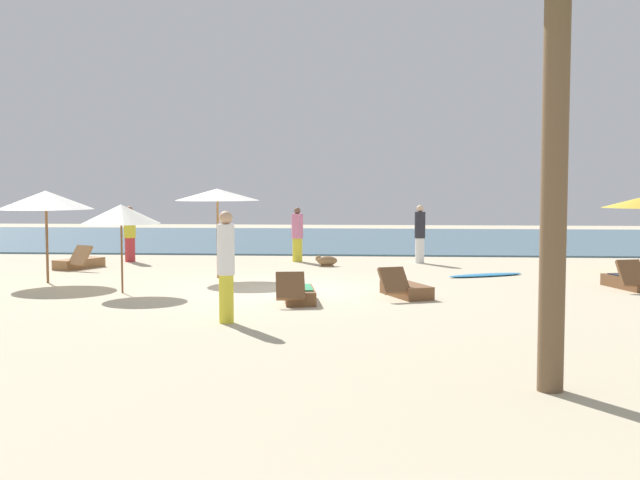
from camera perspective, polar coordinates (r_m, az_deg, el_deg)
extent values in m
plane|color=beige|center=(17.69, -2.50, -3.80)|extent=(60.00, 60.00, 0.00)
cube|color=#476B7F|center=(34.55, 0.79, 0.07)|extent=(48.00, 16.00, 0.06)
cylinder|color=brown|center=(20.33, -19.31, 0.14)|extent=(0.06, 0.06, 2.22)
cone|color=white|center=(20.29, -19.37, 2.78)|extent=(2.29, 2.29, 0.45)
cylinder|color=brown|center=(17.94, -14.27, -0.71)|extent=(0.05, 0.05, 1.93)
cone|color=silver|center=(17.89, -14.32, 1.85)|extent=(1.73, 1.73, 0.42)
cylinder|color=olive|center=(20.40, -7.48, 0.41)|extent=(0.06, 0.06, 2.27)
cone|color=white|center=(20.36, -7.50, 3.31)|extent=(2.17, 2.17, 0.30)
cube|color=brown|center=(16.17, -1.52, -4.03)|extent=(0.82, 1.57, 0.28)
cube|color=brown|center=(15.47, -2.18, -3.36)|extent=(0.64, 0.57, 0.53)
cube|color=#338C59|center=(16.15, -1.53, -3.49)|extent=(0.67, 1.12, 0.03)
cube|color=olive|center=(23.70, -17.17, -1.65)|extent=(1.17, 1.61, 0.28)
cube|color=olive|center=(22.98, -17.09, -1.09)|extent=(0.70, 0.64, 0.56)
cube|color=brown|center=(19.60, 21.66, -2.90)|extent=(0.98, 1.61, 0.28)
cube|color=brown|center=(18.88, 21.75, -2.26)|extent=(0.66, 0.54, 0.59)
cube|color=#26262D|center=(19.59, 21.68, -2.45)|extent=(0.77, 1.15, 0.03)
cube|color=brown|center=(17.02, 6.31, -3.65)|extent=(1.15, 1.61, 0.28)
cube|color=brown|center=(16.34, 5.43, -2.97)|extent=(0.71, 0.66, 0.54)
cylinder|color=white|center=(24.33, 7.29, -0.77)|extent=(0.37, 0.37, 0.78)
cylinder|color=#26262D|center=(24.28, 7.31, 1.10)|extent=(0.43, 0.43, 0.81)
sphere|color=beige|center=(24.26, 7.32, 2.28)|extent=(0.22, 0.22, 0.22)
cylinder|color=yellow|center=(24.62, -1.66, -0.73)|extent=(0.43, 0.43, 0.74)
cylinder|color=#D17299|center=(24.57, -1.67, 1.03)|extent=(0.51, 0.51, 0.77)
sphere|color=brown|center=(24.55, -1.67, 2.15)|extent=(0.21, 0.21, 0.21)
cylinder|color=#BF3338|center=(25.32, -13.70, -0.69)|extent=(0.34, 0.34, 0.76)
cylinder|color=yellow|center=(25.27, -13.73, 1.06)|extent=(0.40, 0.40, 0.79)
sphere|color=#A37556|center=(25.25, -13.74, 2.17)|extent=(0.21, 0.21, 0.21)
cylinder|color=yellow|center=(13.76, -6.85, -4.29)|extent=(0.35, 0.35, 0.85)
cylinder|color=white|center=(13.67, -6.88, -0.69)|extent=(0.42, 0.42, 0.88)
sphere|color=tan|center=(13.63, -6.90, 1.62)|extent=(0.24, 0.24, 0.24)
cylinder|color=brown|center=(9.40, 16.74, 4.76)|extent=(0.30, 0.30, 5.11)
cube|color=olive|center=(23.19, 0.53, -1.89)|extent=(0.40, 0.28, 0.04)
ellipsoid|color=olive|center=(23.18, 0.53, -1.53)|extent=(0.66, 0.42, 0.27)
sphere|color=olive|center=(23.26, -0.11, -1.37)|extent=(0.19, 0.19, 0.19)
ellipsoid|color=#338CCC|center=(21.13, 12.01, -2.51)|extent=(2.20, 1.37, 0.07)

